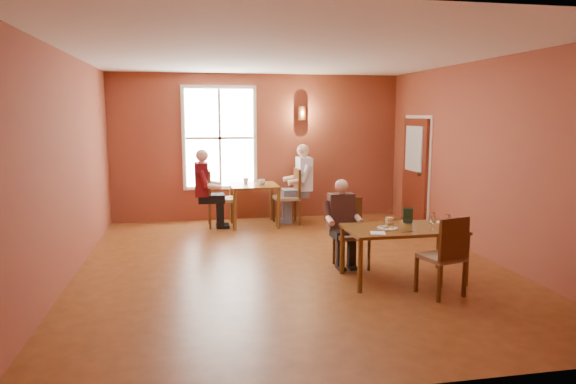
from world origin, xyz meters
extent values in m
cube|color=brown|center=(0.00, 0.00, 0.00)|extent=(6.00, 7.00, 0.01)
cube|color=brown|center=(0.00, 3.50, 1.50)|extent=(6.00, 0.04, 3.00)
cube|color=brown|center=(0.00, -3.50, 1.50)|extent=(6.00, 0.04, 3.00)
cube|color=brown|center=(-3.00, 0.00, 1.50)|extent=(0.04, 7.00, 3.00)
cube|color=brown|center=(3.00, 0.00, 1.50)|extent=(0.04, 7.00, 3.00)
cube|color=white|center=(0.00, 0.00, 3.00)|extent=(6.00, 7.00, 0.04)
cube|color=white|center=(-0.80, 3.45, 1.70)|extent=(1.36, 0.10, 1.96)
cube|color=maroon|center=(2.94, 2.30, 1.05)|extent=(0.12, 1.04, 2.10)
cylinder|color=brown|center=(0.90, 3.40, 2.20)|extent=(0.16, 0.16, 0.28)
cylinder|color=silver|center=(1.10, -0.96, 0.72)|extent=(0.31, 0.31, 0.03)
cube|color=tan|center=(1.17, -0.84, 0.76)|extent=(0.09, 0.09, 0.11)
cube|color=#1E3827|center=(1.51, -0.64, 0.81)|extent=(0.14, 0.09, 0.21)
cube|color=silver|center=(1.29, -1.17, 0.71)|extent=(0.21, 0.07, 0.00)
cube|color=white|center=(0.89, -1.16, 0.71)|extent=(0.22, 0.22, 0.01)
cylinder|color=silver|center=(2.00, -0.73, 0.71)|extent=(0.20, 0.20, 0.01)
cube|color=black|center=(1.87, -1.19, 0.71)|extent=(0.13, 0.12, 0.02)
imported|color=white|center=(-0.05, 2.73, 0.87)|extent=(0.19, 0.19, 0.11)
imported|color=white|center=(-0.33, 2.99, 0.87)|extent=(0.14, 0.14, 0.11)
camera|label=1|loc=(-1.39, -7.12, 2.18)|focal=32.00mm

